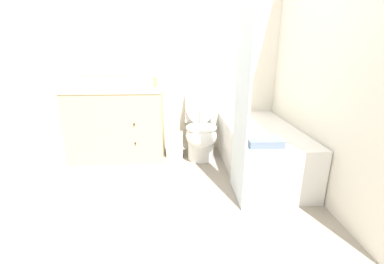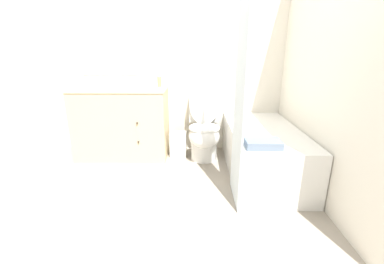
# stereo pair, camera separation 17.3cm
# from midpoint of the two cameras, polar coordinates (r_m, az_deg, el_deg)

# --- Properties ---
(ground_plane) EXTENTS (14.00, 14.00, 0.00)m
(ground_plane) POSITION_cam_midpoint_polar(r_m,az_deg,el_deg) (2.15, -5.84, -20.10)
(ground_plane) COLOR gray
(wall_back) EXTENTS (8.00, 0.06, 2.50)m
(wall_back) POSITION_cam_midpoint_polar(r_m,az_deg,el_deg) (3.40, -5.36, 16.60)
(wall_back) COLOR silver
(wall_back) RESTS_ON ground_plane
(wall_right) EXTENTS (0.05, 2.68, 2.50)m
(wall_right) POSITION_cam_midpoint_polar(r_m,az_deg,el_deg) (2.81, 23.38, 15.00)
(wall_right) COLOR silver
(wall_right) RESTS_ON ground_plane
(vanity_cabinet) EXTENTS (1.15, 0.56, 0.89)m
(vanity_cabinet) POSITION_cam_midpoint_polar(r_m,az_deg,el_deg) (3.34, -17.69, 1.87)
(vanity_cabinet) COLOR beige
(vanity_cabinet) RESTS_ON ground_plane
(sink_faucet) EXTENTS (0.14, 0.12, 0.12)m
(sink_faucet) POSITION_cam_midpoint_polar(r_m,az_deg,el_deg) (3.43, -17.66, 10.31)
(sink_faucet) COLOR silver
(sink_faucet) RESTS_ON vanity_cabinet
(toilet) EXTENTS (0.38, 0.65, 0.86)m
(toilet) POSITION_cam_midpoint_polar(r_m,az_deg,el_deg) (3.19, 0.39, 0.17)
(toilet) COLOR white
(toilet) RESTS_ON ground_plane
(bathtub) EXTENTS (0.72, 1.48, 0.52)m
(bathtub) POSITION_cam_midpoint_polar(r_m,az_deg,el_deg) (2.96, 13.26, -3.67)
(bathtub) COLOR white
(bathtub) RESTS_ON ground_plane
(shower_curtain) EXTENTS (0.01, 0.49, 2.03)m
(shower_curtain) POSITION_cam_midpoint_polar(r_m,az_deg,el_deg) (2.17, 8.91, 9.72)
(shower_curtain) COLOR silver
(shower_curtain) RESTS_ON ground_plane
(wastebasket) EXTENTS (0.21, 0.18, 0.31)m
(wastebasket) POSITION_cam_midpoint_polar(r_m,az_deg,el_deg) (3.32, -5.38, -2.79)
(wastebasket) COLOR silver
(wastebasket) RESTS_ON ground_plane
(tissue_box) EXTENTS (0.13, 0.14, 0.12)m
(tissue_box) POSITION_cam_midpoint_polar(r_m,az_deg,el_deg) (3.25, -17.54, 10.20)
(tissue_box) COLOR silver
(tissue_box) RESTS_ON vanity_cabinet
(soap_dispenser) EXTENTS (0.05, 0.05, 0.15)m
(soap_dispenser) POSITION_cam_midpoint_polar(r_m,az_deg,el_deg) (3.21, -9.78, 10.94)
(soap_dispenser) COLOR tan
(soap_dispenser) RESTS_ON vanity_cabinet
(hand_towel_folded) EXTENTS (0.20, 0.15, 0.06)m
(hand_towel_folded) POSITION_cam_midpoint_polar(r_m,az_deg,el_deg) (3.28, -26.37, 8.94)
(hand_towel_folded) COLOR silver
(hand_towel_folded) RESTS_ON vanity_cabinet
(bath_towel_folded) EXTENTS (0.30, 0.19, 0.07)m
(bath_towel_folded) POSITION_cam_midpoint_polar(r_m,az_deg,el_deg) (2.31, 13.78, -2.22)
(bath_towel_folded) COLOR slate
(bath_towel_folded) RESTS_ON bathtub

